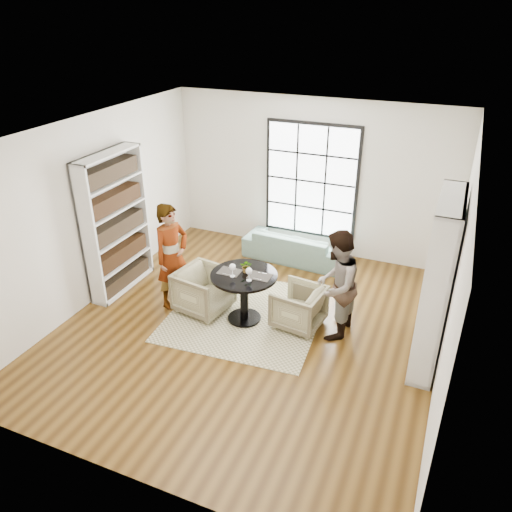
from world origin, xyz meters
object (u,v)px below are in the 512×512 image
at_px(pedestal_table, 244,287).
at_px(wine_glass_left, 232,267).
at_px(sofa, 295,246).
at_px(person_left, 172,256).
at_px(wine_glass_right, 249,271).
at_px(flower_centerpiece, 246,266).
at_px(person_right, 336,285).
at_px(armchair_right, 299,307).
at_px(armchair_left, 204,291).

xyz_separation_m(pedestal_table, wine_glass_left, (-0.13, -0.13, 0.38)).
height_order(sofa, person_left, person_left).
bearing_deg(pedestal_table, wine_glass_left, -135.99).
height_order(wine_glass_right, flower_centerpiece, wine_glass_right).
bearing_deg(person_left, wine_glass_right, -77.73).
bearing_deg(person_right, wine_glass_right, -72.54).
xyz_separation_m(armchair_right, person_right, (0.55, 0.00, 0.51)).
relative_size(person_right, wine_glass_right, 7.85).
height_order(armchair_left, armchair_right, armchair_left).
distance_m(armchair_right, wine_glass_left, 1.19).
height_order(pedestal_table, person_right, person_right).
distance_m(pedestal_table, flower_centerpiece, 0.34).
relative_size(armchair_left, wine_glass_left, 3.73).
relative_size(pedestal_table, flower_centerpiece, 5.09).
height_order(armchair_right, wine_glass_right, wine_glass_right).
bearing_deg(wine_glass_right, sofa, 92.18).
xyz_separation_m(sofa, flower_centerpiece, (-0.05, -2.20, 0.63)).
xyz_separation_m(sofa, wine_glass_right, (0.09, -2.42, 0.69)).
distance_m(armchair_right, person_left, 2.17).
relative_size(wine_glass_left, wine_glass_right, 1.00).
relative_size(pedestal_table, person_right, 0.61).
bearing_deg(armchair_right, pedestal_table, -70.77).
height_order(pedestal_table, wine_glass_left, wine_glass_left).
xyz_separation_m(armchair_left, armchair_right, (1.54, 0.18, -0.03)).
bearing_deg(flower_centerpiece, armchair_left, -173.35).
height_order(person_left, wine_glass_left, person_left).
distance_m(person_left, wine_glass_right, 1.41).
bearing_deg(wine_glass_right, wine_glass_left, 176.46).
bearing_deg(person_left, flower_centerpiece, -68.27).
xyz_separation_m(pedestal_table, armchair_left, (-0.71, -0.00, -0.23)).
bearing_deg(person_right, armchair_left, -82.13).
height_order(sofa, flower_centerpiece, flower_centerpiece).
height_order(pedestal_table, flower_centerpiece, flower_centerpiece).
bearing_deg(person_right, flower_centerpiece, -83.02).
bearing_deg(sofa, wine_glass_right, 95.68).
bearing_deg(flower_centerpiece, person_right, 4.03).
relative_size(armchair_right, person_right, 0.43).
bearing_deg(person_left, armchair_left, -72.03).
xyz_separation_m(wine_glass_right, flower_centerpiece, (-0.14, 0.22, -0.05)).
relative_size(person_left, wine_glass_left, 8.23).
bearing_deg(wine_glass_left, wine_glass_right, -3.54).
xyz_separation_m(pedestal_table, sofa, (0.06, 2.28, -0.31)).
bearing_deg(armchair_left, person_left, 99.60).
bearing_deg(wine_glass_left, person_right, 11.31).
xyz_separation_m(person_right, wine_glass_right, (-1.24, -0.32, 0.13)).
bearing_deg(sofa, armchair_left, 75.05).
height_order(armchair_right, flower_centerpiece, flower_centerpiece).
bearing_deg(sofa, armchair_right, 113.80).
bearing_deg(flower_centerpiece, wine_glass_right, -57.84).
distance_m(pedestal_table, wine_glass_right, 0.43).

